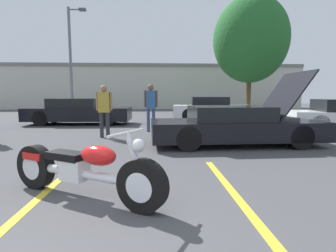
{
  "coord_description": "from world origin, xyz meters",
  "views": [
    {
      "loc": [
        1.3,
        -1.52,
        1.38
      ],
      "look_at": [
        1.55,
        3.38,
        0.8
      ],
      "focal_mm": 28.0,
      "sensor_mm": 36.0,
      "label": 1
    }
  ],
  "objects_px": {
    "tree_background": "(250,40)",
    "light_pole": "(72,57)",
    "parked_car_mid_left_row": "(78,112)",
    "motorcycle": "(83,170)",
    "spectator_by_show_car": "(104,107)",
    "spectator_near_motorcycle": "(151,103)",
    "parked_car_mid_right_row": "(212,109)",
    "show_car_hood_open": "(236,125)"
  },
  "relations": [
    {
      "from": "parked_car_mid_left_row",
      "to": "light_pole",
      "type": "bearing_deg",
      "value": 110.68
    },
    {
      "from": "parked_car_mid_left_row",
      "to": "spectator_by_show_car",
      "type": "bearing_deg",
      "value": -61.77
    },
    {
      "from": "tree_background",
      "to": "spectator_by_show_car",
      "type": "bearing_deg",
      "value": -129.8
    },
    {
      "from": "spectator_by_show_car",
      "to": "parked_car_mid_right_row",
      "type": "bearing_deg",
      "value": 49.09
    },
    {
      "from": "tree_background",
      "to": "spectator_by_show_car",
      "type": "height_order",
      "value": "tree_background"
    },
    {
      "from": "tree_background",
      "to": "motorcycle",
      "type": "bearing_deg",
      "value": -116.95
    },
    {
      "from": "show_car_hood_open",
      "to": "parked_car_mid_right_row",
      "type": "bearing_deg",
      "value": 81.32
    },
    {
      "from": "tree_background",
      "to": "show_car_hood_open",
      "type": "bearing_deg",
      "value": -111.32
    },
    {
      "from": "tree_background",
      "to": "show_car_hood_open",
      "type": "relative_size",
      "value": 1.75
    },
    {
      "from": "light_pole",
      "to": "motorcycle",
      "type": "relative_size",
      "value": 3.11
    },
    {
      "from": "tree_background",
      "to": "parked_car_mid_right_row",
      "type": "relative_size",
      "value": 1.88
    },
    {
      "from": "tree_background",
      "to": "light_pole",
      "type": "bearing_deg",
      "value": -177.26
    },
    {
      "from": "motorcycle",
      "to": "parked_car_mid_left_row",
      "type": "relative_size",
      "value": 0.47
    },
    {
      "from": "light_pole",
      "to": "tree_background",
      "type": "height_order",
      "value": "tree_background"
    },
    {
      "from": "spectator_near_motorcycle",
      "to": "spectator_by_show_car",
      "type": "xyz_separation_m",
      "value": [
        -1.49,
        -1.3,
        -0.06
      ]
    },
    {
      "from": "motorcycle",
      "to": "show_car_hood_open",
      "type": "height_order",
      "value": "show_car_hood_open"
    },
    {
      "from": "show_car_hood_open",
      "to": "parked_car_mid_right_row",
      "type": "distance_m",
      "value": 6.95
    },
    {
      "from": "motorcycle",
      "to": "spectator_near_motorcycle",
      "type": "xyz_separation_m",
      "value": [
        0.82,
        6.41,
        0.68
      ]
    },
    {
      "from": "parked_car_mid_left_row",
      "to": "spectator_near_motorcycle",
      "type": "distance_m",
      "value": 4.44
    },
    {
      "from": "motorcycle",
      "to": "parked_car_mid_right_row",
      "type": "relative_size",
      "value": 0.52
    },
    {
      "from": "motorcycle",
      "to": "parked_car_mid_left_row",
      "type": "bearing_deg",
      "value": 135.49
    },
    {
      "from": "parked_car_mid_right_row",
      "to": "spectator_near_motorcycle",
      "type": "xyz_separation_m",
      "value": [
        -3.24,
        -4.15,
        0.46
      ]
    },
    {
      "from": "tree_background",
      "to": "spectator_near_motorcycle",
      "type": "bearing_deg",
      "value": -128.2
    },
    {
      "from": "tree_background",
      "to": "parked_car_mid_left_row",
      "type": "xyz_separation_m",
      "value": [
        -10.36,
        -6.03,
        -4.64
      ]
    },
    {
      "from": "motorcycle",
      "to": "parked_car_mid_right_row",
      "type": "height_order",
      "value": "parked_car_mid_right_row"
    },
    {
      "from": "tree_background",
      "to": "parked_car_mid_right_row",
      "type": "height_order",
      "value": "tree_background"
    },
    {
      "from": "motorcycle",
      "to": "spectator_near_motorcycle",
      "type": "relative_size",
      "value": 1.27
    },
    {
      "from": "motorcycle",
      "to": "spectator_by_show_car",
      "type": "relative_size",
      "value": 1.34
    },
    {
      "from": "tree_background",
      "to": "spectator_near_motorcycle",
      "type": "relative_size",
      "value": 4.62
    },
    {
      "from": "parked_car_mid_left_row",
      "to": "parked_car_mid_right_row",
      "type": "distance_m",
      "value": 6.86
    },
    {
      "from": "tree_background",
      "to": "parked_car_mid_left_row",
      "type": "height_order",
      "value": "tree_background"
    },
    {
      "from": "light_pole",
      "to": "spectator_near_motorcycle",
      "type": "bearing_deg",
      "value": -56.91
    },
    {
      "from": "light_pole",
      "to": "show_car_hood_open",
      "type": "xyz_separation_m",
      "value": [
        7.72,
        -10.91,
        -3.36
      ]
    },
    {
      "from": "parked_car_mid_right_row",
      "to": "spectator_by_show_car",
      "type": "distance_m",
      "value": 7.23
    },
    {
      "from": "parked_car_mid_left_row",
      "to": "parked_car_mid_right_row",
      "type": "xyz_separation_m",
      "value": [
        6.71,
        1.43,
        0.02
      ]
    },
    {
      "from": "motorcycle",
      "to": "spectator_near_motorcycle",
      "type": "distance_m",
      "value": 6.5
    },
    {
      "from": "light_pole",
      "to": "motorcycle",
      "type": "height_order",
      "value": "light_pole"
    },
    {
      "from": "spectator_by_show_car",
      "to": "tree_background",
      "type": "bearing_deg",
      "value": 50.2
    },
    {
      "from": "tree_background",
      "to": "parked_car_mid_right_row",
      "type": "xyz_separation_m",
      "value": [
        -3.65,
        -4.6,
        -4.62
      ]
    },
    {
      "from": "tree_background",
      "to": "parked_car_mid_left_row",
      "type": "distance_m",
      "value": 12.86
    },
    {
      "from": "motorcycle",
      "to": "light_pole",
      "type": "bearing_deg",
      "value": 136.46
    },
    {
      "from": "parked_car_mid_right_row",
      "to": "spectator_by_show_car",
      "type": "bearing_deg",
      "value": -125.08
    }
  ]
}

